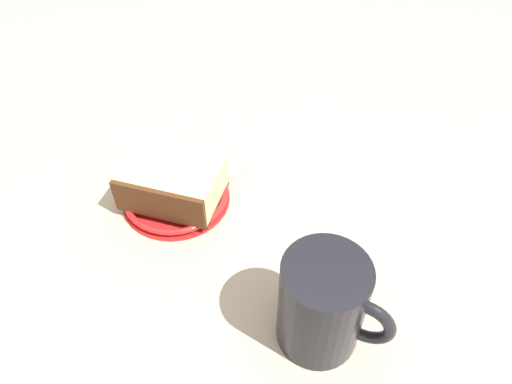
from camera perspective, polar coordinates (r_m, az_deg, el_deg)
ground_plane at (r=56.40cm, az=-4.50°, el=-7.14°), size 155.29×155.29×3.26cm
small_plate at (r=59.62cm, az=-9.49°, el=-0.47°), size 13.14×13.14×1.44cm
cake_slice at (r=57.68cm, az=-9.89°, el=1.06°), size 11.39×13.20×5.01cm
tea_mug at (r=44.66cm, az=8.06°, el=-13.14°), size 7.92×10.30×10.62cm
teaspoon at (r=67.65cm, az=2.54°, el=6.52°), size 10.54×7.32×0.80cm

